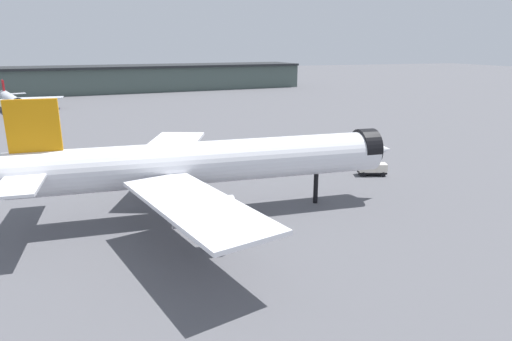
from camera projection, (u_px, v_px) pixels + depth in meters
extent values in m
plane|color=#56565B|center=(185.00, 217.00, 66.84)|extent=(900.00, 900.00, 0.00)
cylinder|color=white|center=(208.00, 162.00, 65.96)|extent=(55.22, 8.69, 6.32)
cone|color=white|center=(372.00, 150.00, 73.25)|extent=(7.22, 6.49, 6.20)
cone|color=white|center=(4.00, 177.00, 58.67)|extent=(8.47, 6.36, 6.01)
cylinder|color=black|center=(365.00, 148.00, 72.78)|extent=(3.12, 6.50, 6.39)
cube|color=white|center=(170.00, 147.00, 79.40)|extent=(16.90, 26.26, 0.51)
cylinder|color=#B7BAC1|center=(180.00, 161.00, 77.58)|extent=(7.84, 3.81, 3.48)
cube|color=white|center=(196.00, 205.00, 50.69)|extent=(15.10, 26.20, 0.51)
cylinder|color=#B7BAC1|center=(203.00, 211.00, 54.35)|extent=(7.84, 3.81, 3.48)
cube|color=orange|center=(35.00, 138.00, 58.44)|extent=(6.62, 0.92, 10.12)
cube|color=white|center=(39.00, 159.00, 65.41)|extent=(5.37, 10.10, 0.38)
cube|color=white|center=(20.00, 184.00, 53.33)|extent=(5.37, 10.10, 0.38)
cylinder|color=black|center=(316.00, 188.00, 72.19)|extent=(0.76, 0.76, 5.06)
cylinder|color=black|center=(189.00, 193.00, 69.86)|extent=(0.76, 0.76, 5.06)
cylinder|color=black|center=(195.00, 207.00, 63.73)|extent=(0.76, 0.76, 5.06)
cylinder|color=silver|center=(11.00, 99.00, 167.83)|extent=(15.19, 38.00, 3.89)
cone|color=silver|center=(19.00, 105.00, 152.78)|extent=(4.92, 5.22, 3.82)
cone|color=silver|center=(4.00, 95.00, 182.88)|extent=(5.04, 5.93, 3.70)
cylinder|color=black|center=(19.00, 104.00, 153.31)|extent=(4.28, 2.84, 3.93)
cube|color=silver|center=(40.00, 98.00, 176.25)|extent=(17.44, 6.39, 0.31)
cylinder|color=#B7BAC1|center=(35.00, 102.00, 174.71)|extent=(3.65, 5.79, 2.14)
cube|color=red|center=(4.00, 88.00, 179.62)|extent=(1.75, 4.54, 6.23)
cube|color=silver|center=(16.00, 94.00, 183.47)|extent=(7.66, 5.38, 0.23)
cylinder|color=black|center=(17.00, 112.00, 159.16)|extent=(0.47, 0.47, 3.12)
cylinder|color=black|center=(17.00, 108.00, 171.45)|extent=(0.47, 0.47, 3.12)
cylinder|color=black|center=(5.00, 108.00, 169.15)|extent=(0.47, 0.47, 3.12)
cube|color=#475651|center=(73.00, 81.00, 233.81)|extent=(255.41, 50.01, 12.87)
cube|color=#232628|center=(72.00, 68.00, 231.87)|extent=(255.66, 52.86, 1.20)
cube|color=black|center=(372.00, 172.00, 88.06)|extent=(5.95, 3.95, 0.35)
cube|color=silver|center=(381.00, 167.00, 87.78)|extent=(2.82, 2.89, 1.60)
cube|color=#1E2D38|center=(386.00, 166.00, 87.69)|extent=(0.70, 1.86, 0.80)
cube|color=silver|center=(367.00, 166.00, 87.71)|extent=(3.86, 3.24, 2.20)
cylinder|color=black|center=(380.00, 171.00, 89.20)|extent=(0.94, 0.55, 0.90)
cylinder|color=black|center=(383.00, 175.00, 86.99)|extent=(0.94, 0.55, 0.90)
cylinder|color=black|center=(361.00, 171.00, 89.22)|extent=(0.94, 0.55, 0.90)
cylinder|color=black|center=(364.00, 175.00, 87.01)|extent=(0.94, 0.55, 0.90)
cube|color=black|center=(117.00, 162.00, 95.78)|extent=(3.39, 3.40, 0.30)
cube|color=#E5B70C|center=(114.00, 160.00, 94.75)|extent=(2.04, 2.04, 1.20)
cube|color=#1E2D38|center=(112.00, 160.00, 94.19)|extent=(1.01, 1.01, 0.60)
cube|color=#E5B70C|center=(119.00, 159.00, 96.11)|extent=(2.49, 2.49, 0.90)
cylinder|color=black|center=(116.00, 165.00, 94.52)|extent=(0.69, 0.69, 0.70)
cylinder|color=black|center=(111.00, 164.00, 95.20)|extent=(0.69, 0.69, 0.70)
cylinder|color=black|center=(124.00, 162.00, 96.45)|extent=(0.69, 0.69, 0.70)
cylinder|color=black|center=(118.00, 161.00, 97.13)|extent=(0.69, 0.69, 0.70)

